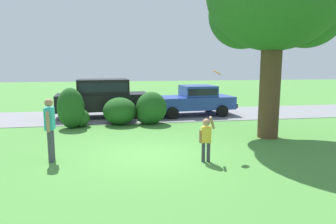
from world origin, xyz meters
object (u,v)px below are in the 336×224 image
object	(u,v)px
parked_suv	(103,96)
adult_onlooker	(50,126)
parked_sedan	(194,99)
child_thrower	(206,136)
frisbee	(217,72)

from	to	relation	value
parked_suv	adult_onlooker	bearing A→B (deg)	-99.24
parked_sedan	child_thrower	distance (m)	7.83
parked_suv	adult_onlooker	xyz separation A→B (m)	(-1.14, -7.01, -0.09)
parked_suv	adult_onlooker	world-z (taller)	parked_suv
parked_sedan	adult_onlooker	size ratio (longest dim) A/B	2.60
child_thrower	adult_onlooker	size ratio (longest dim) A/B	0.74
parked_sedan	frisbee	xyz separation A→B (m)	(-1.04, -6.72, 1.57)
parked_sedan	frisbee	bearing A→B (deg)	-98.78
parked_sedan	child_thrower	size ratio (longest dim) A/B	3.52
parked_sedan	adult_onlooker	world-z (taller)	adult_onlooker
parked_sedan	adult_onlooker	distance (m)	9.00
child_thrower	frisbee	bearing A→B (deg)	58.84
frisbee	adult_onlooker	world-z (taller)	frisbee
parked_suv	parked_sedan	bearing A→B (deg)	-1.56
parked_suv	child_thrower	size ratio (longest dim) A/B	3.76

